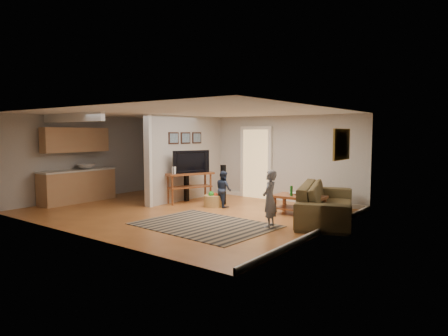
{
  "coord_description": "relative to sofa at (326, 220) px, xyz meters",
  "views": [
    {
      "loc": [
        6.86,
        -7.41,
        1.99
      ],
      "look_at": [
        0.73,
        0.73,
        1.1
      ],
      "focal_mm": 32.0,
      "sensor_mm": 36.0,
      "label": 1
    }
  ],
  "objects": [
    {
      "name": "ground",
      "position": [
        -3.3,
        -1.22,
        0.0
      ],
      "size": [
        7.5,
        7.5,
        0.0
      ],
      "primitive_type": "plane",
      "color": "brown",
      "rests_on": "ground"
    },
    {
      "name": "room_shell",
      "position": [
        -4.37,
        -0.8,
        1.46
      ],
      "size": [
        7.54,
        6.02,
        2.52
      ],
      "color": "silver",
      "rests_on": "ground"
    },
    {
      "name": "area_rug",
      "position": [
        -1.89,
        -2.09,
        0.01
      ],
      "size": [
        2.97,
        2.25,
        0.01
      ],
      "primitive_type": "cube",
      "rotation": [
        0.0,
        0.0,
        -0.06
      ],
      "color": "black",
      "rests_on": "ground"
    },
    {
      "name": "sofa",
      "position": [
        0.0,
        0.0,
        0.0
      ],
      "size": [
        2.0,
        3.06,
        0.83
      ],
      "primitive_type": "imported",
      "rotation": [
        0.0,
        0.0,
        1.91
      ],
      "color": "#473C23",
      "rests_on": "ground"
    },
    {
      "name": "coffee_table",
      "position": [
        -0.74,
        0.18,
        0.37
      ],
      "size": [
        1.25,
        0.77,
        0.72
      ],
      "rotation": [
        0.0,
        0.0,
        0.05
      ],
      "color": "maroon",
      "rests_on": "ground"
    },
    {
      "name": "tv_console",
      "position": [
        -4.04,
        -0.18,
        0.79
      ],
      "size": [
        1.01,
        1.47,
        1.19
      ],
      "rotation": [
        0.0,
        0.0,
        -0.4
      ],
      "color": "maroon",
      "rests_on": "ground"
    },
    {
      "name": "speaker_left",
      "position": [
        -4.3,
        -0.02,
        0.55
      ],
      "size": [
        0.12,
        0.12,
        1.1
      ],
      "primitive_type": "cube",
      "rotation": [
        0.0,
        0.0,
        -0.12
      ],
      "color": "black",
      "rests_on": "ground"
    },
    {
      "name": "speaker_right",
      "position": [
        -3.1,
        0.18,
        0.56
      ],
      "size": [
        0.13,
        0.13,
        1.11
      ],
      "primitive_type": "cube",
      "rotation": [
        0.0,
        0.0,
        -0.24
      ],
      "color": "black",
      "rests_on": "ground"
    },
    {
      "name": "toy_basket",
      "position": [
        -3.12,
        -0.27,
        0.18
      ],
      "size": [
        0.48,
        0.48,
        0.43
      ],
      "color": "#A17446",
      "rests_on": "ground"
    },
    {
      "name": "child",
      "position": [
        -0.68,
        -1.39,
        0.0
      ],
      "size": [
        0.38,
        0.49,
        1.21
      ],
      "primitive_type": "imported",
      "rotation": [
        0.0,
        0.0,
        -1.36
      ],
      "color": "slate",
      "rests_on": "ground"
    },
    {
      "name": "toddler",
      "position": [
        -2.86,
        -0.12,
        0.0
      ],
      "size": [
        0.59,
        0.55,
        0.98
      ],
      "primitive_type": "imported",
      "rotation": [
        0.0,
        0.0,
        2.66
      ],
      "color": "#202B44",
      "rests_on": "ground"
    }
  ]
}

